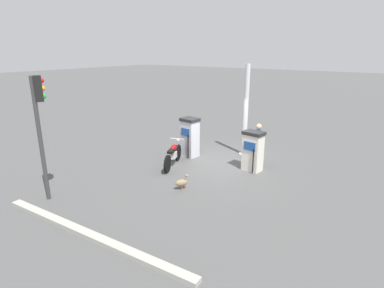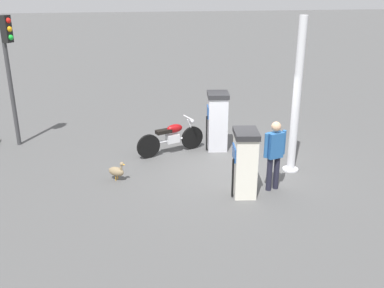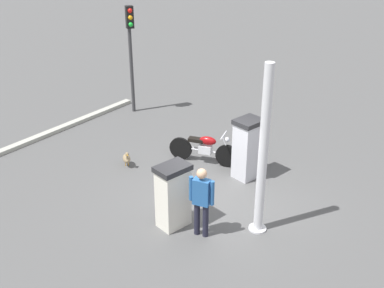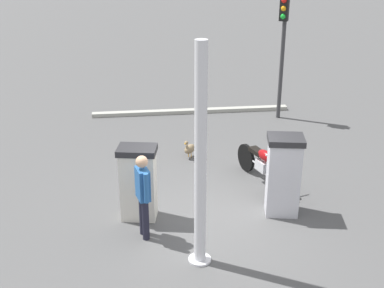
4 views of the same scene
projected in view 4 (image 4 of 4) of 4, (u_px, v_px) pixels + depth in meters
name	position (u px, v px, depth m)	size (l,w,h in m)	color
ground_plane	(211.00, 216.00, 10.03)	(120.00, 120.00, 0.00)	#4C4C4C
fuel_pump_near	(283.00, 175.00, 9.85)	(0.70, 0.77, 1.66)	silver
fuel_pump_far	(138.00, 182.00, 9.70)	(0.64, 0.80, 1.52)	silver
motorcycle_near_pump	(262.00, 164.00, 11.21)	(1.94, 0.87, 0.97)	black
attendant_person	(143.00, 191.00, 8.98)	(0.57, 0.30, 1.65)	#1E1E2D
wandering_duck	(190.00, 148.00, 12.61)	(0.47, 0.40, 0.51)	#847051
roadside_traffic_light	(283.00, 36.00, 14.50)	(0.39, 0.31, 3.71)	#38383A
canopy_support_pole	(200.00, 164.00, 7.93)	(0.40, 0.40, 3.84)	silver
road_edge_kerb	(191.00, 111.00, 15.90)	(0.58, 6.28, 0.12)	#9E9E93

